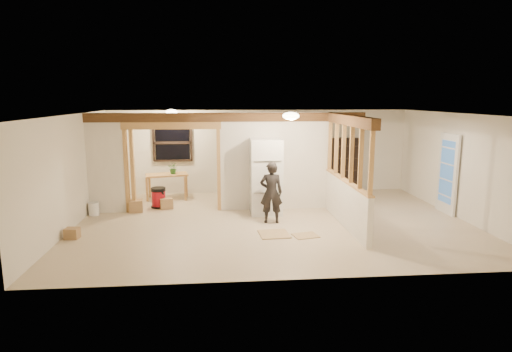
{
  "coord_description": "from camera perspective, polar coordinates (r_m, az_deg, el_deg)",
  "views": [
    {
      "loc": [
        -1.25,
        -9.58,
        2.86
      ],
      "look_at": [
        -0.37,
        0.4,
        1.02
      ],
      "focal_mm": 30.0,
      "sensor_mm": 36.0,
      "label": 1
    }
  ],
  "objects": [
    {
      "name": "bucket",
      "position": [
        11.3,
        -20.83,
        -4.11
      ],
      "size": [
        0.26,
        0.26,
        0.32
      ],
      "primitive_type": "cylinder",
      "rotation": [
        0.0,
        0.0,
        -0.03
      ],
      "color": "silver",
      "rests_on": "floor"
    },
    {
      "name": "doorway_frame",
      "position": [
        10.99,
        -11.0,
        0.98
      ],
      "size": [
        2.46,
        0.14,
        2.2
      ],
      "primitive_type": "cube",
      "color": "tan",
      "rests_on": "floor"
    },
    {
      "name": "work_table",
      "position": [
        12.48,
        -11.76,
        -1.36
      ],
      "size": [
        1.25,
        0.81,
        0.73
      ],
      "primitive_type": "cube",
      "rotation": [
        0.0,
        0.0,
        0.21
      ],
      "color": "tan",
      "rests_on": "floor"
    },
    {
      "name": "partition_center",
      "position": [
        11.0,
        2.57,
        1.97
      ],
      "size": [
        2.8,
        0.12,
        2.5
      ],
      "primitive_type": "cube",
      "color": "silver",
      "rests_on": "floor"
    },
    {
      "name": "box_util_b",
      "position": [
        11.31,
        -15.69,
        -3.86
      ],
      "size": [
        0.37,
        0.37,
        0.3
      ],
      "primitive_type": "cube",
      "rotation": [
        0.0,
        0.0,
        0.14
      ],
      "color": "#9D774C",
      "rests_on": "floor"
    },
    {
      "name": "bookshelf",
      "position": [
        13.36,
        11.78,
        1.43
      ],
      "size": [
        0.83,
        0.28,
        1.66
      ],
      "primitive_type": "cube",
      "color": "black",
      "rests_on": "floor"
    },
    {
      "name": "partition_left_stub",
      "position": [
        11.26,
        -19.41,
        1.58
      ],
      "size": [
        0.9,
        0.12,
        2.5
      ],
      "primitive_type": "cube",
      "color": "silver",
      "rests_on": "floor"
    },
    {
      "name": "shop_vac",
      "position": [
        11.58,
        -12.86,
        -2.8
      ],
      "size": [
        0.42,
        0.42,
        0.54
      ],
      "primitive_type": "cylinder",
      "rotation": [
        0.0,
        0.0,
        -0.01
      ],
      "color": "#AA0E1B",
      "rests_on": "floor"
    },
    {
      "name": "wall_front",
      "position": [
        6.66,
        5.94,
        -3.68
      ],
      "size": [
        9.0,
        0.01,
        2.5
      ],
      "primitive_type": "cube",
      "color": "silver",
      "rests_on": "floor"
    },
    {
      "name": "refrigerator",
      "position": [
        10.59,
        1.32,
        -0.08
      ],
      "size": [
        0.77,
        0.75,
        1.87
      ],
      "primitive_type": "cube",
      "color": "white",
      "rests_on": "floor"
    },
    {
      "name": "box_util_a",
      "position": [
        11.45,
        -11.88,
        -3.59
      ],
      "size": [
        0.39,
        0.36,
        0.27
      ],
      "primitive_type": "cube",
      "rotation": [
        0.0,
        0.0,
        0.3
      ],
      "color": "#9D774C",
      "rests_on": "floor"
    },
    {
      "name": "wall_left",
      "position": [
        10.25,
        -23.48,
        0.48
      ],
      "size": [
        0.01,
        6.5,
        2.5
      ],
      "primitive_type": "cube",
      "color": "silver",
      "rests_on": "floor"
    },
    {
      "name": "stud_partition",
      "position": [
        9.69,
        12.1,
        3.05
      ],
      "size": [
        0.14,
        3.2,
        1.32
      ],
      "primitive_type": "cube",
      "color": "tan",
      "rests_on": "pony_wall"
    },
    {
      "name": "box_front",
      "position": [
        9.66,
        -23.32,
        -7.03
      ],
      "size": [
        0.29,
        0.25,
        0.22
      ],
      "primitive_type": "cube",
      "rotation": [
        0.0,
        0.0,
        -0.1
      ],
      "color": "#9D774C",
      "rests_on": "floor"
    },
    {
      "name": "french_door",
      "position": [
        11.63,
        24.19,
        0.27
      ],
      "size": [
        0.12,
        0.86,
        2.0
      ],
      "primitive_type": "cube",
      "color": "white",
      "rests_on": "floor"
    },
    {
      "name": "ceiling_dome_main",
      "position": [
        9.22,
        4.67,
        8.0
      ],
      "size": [
        0.36,
        0.36,
        0.16
      ],
      "primitive_type": "ellipsoid",
      "color": "#FFEABF",
      "rests_on": "ceiling"
    },
    {
      "name": "potted_plant",
      "position": [
        12.34,
        -10.94,
        1.03
      ],
      "size": [
        0.35,
        0.32,
        0.33
      ],
      "primitive_type": "imported",
      "rotation": [
        0.0,
        0.0,
        -0.24
      ],
      "color": "#2F6E2D",
      "rests_on": "work_table"
    },
    {
      "name": "ceiling_dome_util",
      "position": [
        11.96,
        -11.18,
        8.38
      ],
      "size": [
        0.32,
        0.32,
        0.14
      ],
      "primitive_type": "ellipsoid",
      "color": "#FFEABF",
      "rests_on": "ceiling"
    },
    {
      "name": "header_beam_right",
      "position": [
        9.63,
        12.26,
        7.3
      ],
      "size": [
        0.18,
        3.3,
        0.22
      ],
      "primitive_type": "cube",
      "color": "brown",
      "rests_on": "ceiling"
    },
    {
      "name": "woman",
      "position": [
        9.84,
        2.04,
        -2.21
      ],
      "size": [
        0.55,
        0.38,
        1.43
      ],
      "primitive_type": "imported",
      "rotation": [
        0.0,
        0.0,
        3.07
      ],
      "color": "black",
      "rests_on": "floor"
    },
    {
      "name": "floor_panel_far",
      "position": [
        9.13,
        6.63,
        -7.89
      ],
      "size": [
        0.58,
        0.51,
        0.02
      ],
      "primitive_type": "cube",
      "rotation": [
        0.0,
        0.0,
        0.22
      ],
      "color": "tan",
      "rests_on": "floor"
    },
    {
      "name": "window_back",
      "position": [
        12.89,
        -11.08,
        4.37
      ],
      "size": [
        1.12,
        0.1,
        1.1
      ],
      "primitive_type": "cube",
      "color": "black",
      "rests_on": "wall_back"
    },
    {
      "name": "wall_right",
      "position": [
        11.3,
        25.62,
        1.17
      ],
      "size": [
        0.01,
        6.5,
        2.5
      ],
      "primitive_type": "cube",
      "color": "silver",
      "rests_on": "floor"
    },
    {
      "name": "floor",
      "position": [
        10.08,
        2.29,
        -6.12
      ],
      "size": [
        9.0,
        6.5,
        0.01
      ],
      "primitive_type": "cube",
      "color": "#BDAB8D",
      "rests_on": "ground"
    },
    {
      "name": "floor_panel_near",
      "position": [
        9.16,
        2.42,
        -7.74
      ],
      "size": [
        0.66,
        0.66,
        0.02
      ],
      "primitive_type": "cube",
      "rotation": [
        0.0,
        0.0,
        0.08
      ],
      "color": "tan",
      "rests_on": "floor"
    },
    {
      "name": "header_beam_back",
      "position": [
        10.8,
        -3.77,
        7.82
      ],
      "size": [
        7.0,
        0.18,
        0.22
      ],
      "primitive_type": "cube",
      "color": "brown",
      "rests_on": "ceiling"
    },
    {
      "name": "ceiling",
      "position": [
        9.67,
        2.39,
        8.25
      ],
      "size": [
        9.0,
        6.5,
        0.01
      ],
      "primitive_type": "cube",
      "color": "white"
    },
    {
      "name": "hanging_bulb",
      "position": [
        11.23,
        -8.95,
        6.8
      ],
      "size": [
        0.07,
        0.07,
        0.07
      ],
      "primitive_type": "ellipsoid",
      "color": "#FFD88C",
      "rests_on": "ceiling"
    },
    {
      "name": "pony_wall",
      "position": [
        9.9,
        11.85,
        -3.62
      ],
      "size": [
        0.12,
        3.2,
        1.0
      ],
      "primitive_type": "cube",
      "color": "silver",
      "rests_on": "floor"
    },
    {
      "name": "wall_back",
      "position": [
        13.0,
        0.49,
        3.28
      ],
      "size": [
        9.0,
        0.01,
        2.5
      ],
      "primitive_type": "cube",
      "color": "silver",
      "rests_on": "floor"
    }
  ]
}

